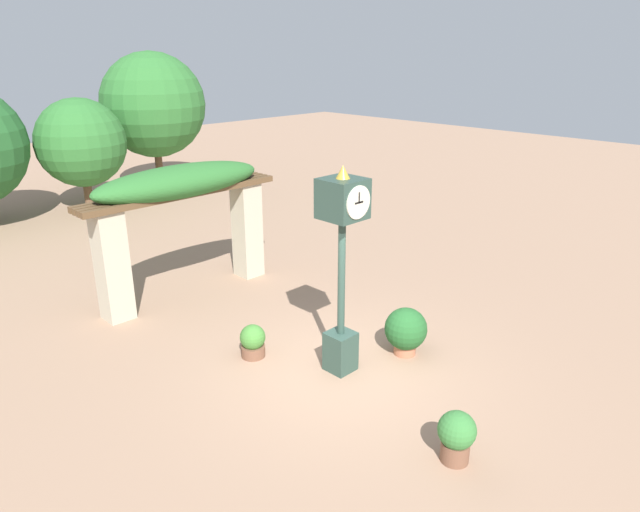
# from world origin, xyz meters

# --- Properties ---
(ground_plane) EXTENTS (60.00, 60.00, 0.00)m
(ground_plane) POSITION_xyz_m (0.00, 0.00, 0.00)
(ground_plane) COLOR #9E7A60
(pedestal_clock) EXTENTS (0.64, 0.69, 3.59)m
(pedestal_clock) POSITION_xyz_m (0.08, 0.08, 2.14)
(pedestal_clock) COLOR #2D473D
(pedestal_clock) RESTS_ON ground
(pergola) EXTENTS (4.57, 1.14, 2.96)m
(pergola) POSITION_xyz_m (0.00, 4.71, 2.18)
(pergola) COLOR #BCB299
(pergola) RESTS_ON ground
(potted_plant_near_left) EXTENTS (0.77, 0.77, 0.89)m
(potted_plant_near_left) POSITION_xyz_m (1.31, -0.38, 0.48)
(potted_plant_near_left) COLOR #B26B4C
(potted_plant_near_left) RESTS_ON ground
(potted_plant_near_right) EXTENTS (0.52, 0.52, 0.75)m
(potted_plant_near_right) POSITION_xyz_m (-0.53, -2.61, 0.41)
(potted_plant_near_right) COLOR brown
(potted_plant_near_right) RESTS_ON ground
(potted_plant_far_left) EXTENTS (0.46, 0.46, 0.61)m
(potted_plant_far_left) POSITION_xyz_m (-0.71, 1.51, 0.30)
(potted_plant_far_left) COLOR brown
(potted_plant_far_left) RESTS_ON ground
(tree_line) EXTENTS (13.31, 4.32, 5.18)m
(tree_line) POSITION_xyz_m (-0.11, 13.85, 2.93)
(tree_line) COLOR brown
(tree_line) RESTS_ON ground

